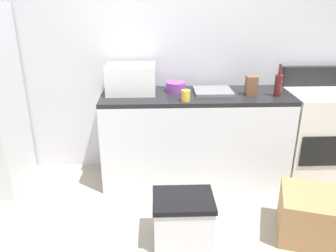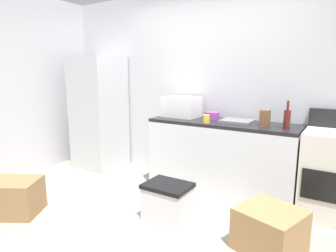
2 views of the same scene
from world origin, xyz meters
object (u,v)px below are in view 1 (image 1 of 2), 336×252
(mixing_bowl, at_px, (176,87))
(wine_bottle, at_px, (278,85))
(cardboard_box_small, at_px, (312,216))
(stove_oven, at_px, (314,134))
(microwave, at_px, (131,79))
(coffee_mug, at_px, (186,96))
(storage_bin, at_px, (183,218))
(knife_block, at_px, (251,86))

(mixing_bowl, bearing_deg, wine_bottle, -12.13)
(mixing_bowl, relative_size, cardboard_box_small, 0.39)
(stove_oven, bearing_deg, wine_bottle, -167.94)
(stove_oven, relative_size, microwave, 2.39)
(wine_bottle, xyz_separation_m, coffee_mug, (-0.87, -0.12, -0.06))
(microwave, xyz_separation_m, mixing_bowl, (0.43, 0.04, -0.09))
(stove_oven, height_order, storage_bin, stove_oven)
(microwave, bearing_deg, cardboard_box_small, -35.19)
(knife_block, height_order, mixing_bowl, knife_block)
(storage_bin, bearing_deg, mixing_bowl, 89.96)
(microwave, relative_size, storage_bin, 1.00)
(microwave, distance_m, storage_bin, 1.40)
(wine_bottle, xyz_separation_m, mixing_bowl, (-0.94, 0.20, -0.06))
(stove_oven, xyz_separation_m, mixing_bowl, (-1.41, 0.10, 0.48))
(knife_block, distance_m, storage_bin, 1.40)
(wine_bottle, bearing_deg, cardboard_box_small, -84.96)
(wine_bottle, height_order, coffee_mug, wine_bottle)
(coffee_mug, height_order, mixing_bowl, coffee_mug)
(cardboard_box_small, xyz_separation_m, storage_bin, (-1.01, -0.01, 0.01))
(stove_oven, distance_m, coffee_mug, 1.44)
(coffee_mug, relative_size, knife_block, 0.56)
(coffee_mug, bearing_deg, wine_bottle, 7.99)
(stove_oven, height_order, cardboard_box_small, stove_oven)
(coffee_mug, xyz_separation_m, cardboard_box_small, (0.94, -0.73, -0.77))
(microwave, distance_m, knife_block, 1.13)
(stove_oven, distance_m, knife_block, 0.88)
(microwave, distance_m, cardboard_box_small, 1.96)
(wine_bottle, xyz_separation_m, cardboard_box_small, (0.08, -0.85, -0.83))
(microwave, distance_m, mixing_bowl, 0.44)
(cardboard_box_small, bearing_deg, coffee_mug, 142.22)
(microwave, bearing_deg, knife_block, -5.92)
(knife_block, xyz_separation_m, cardboard_box_small, (0.31, -0.90, -0.81))
(knife_block, height_order, cardboard_box_small, knife_block)
(stove_oven, xyz_separation_m, knife_block, (-0.71, -0.05, 0.52))
(knife_block, bearing_deg, microwave, 174.08)
(wine_bottle, bearing_deg, mixing_bowl, 167.87)
(wine_bottle, xyz_separation_m, storage_bin, (-0.94, -0.86, -0.82))
(mixing_bowl, bearing_deg, stove_oven, -4.08)
(microwave, bearing_deg, storage_bin, -67.35)
(microwave, relative_size, coffee_mug, 4.60)
(stove_oven, xyz_separation_m, storage_bin, (-1.41, -0.96, -0.27))
(microwave, relative_size, knife_block, 2.56)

